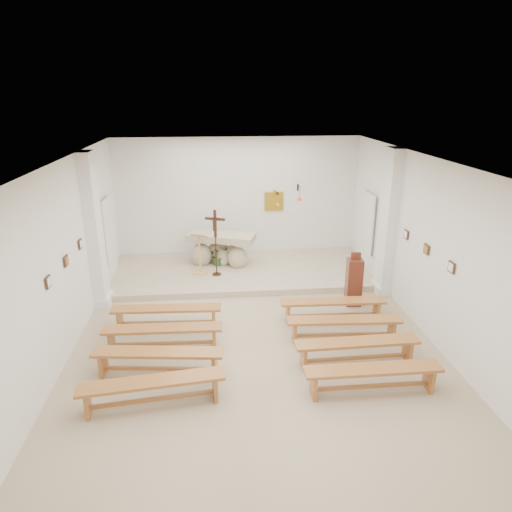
{
  "coord_description": "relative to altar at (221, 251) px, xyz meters",
  "views": [
    {
      "loc": [
        -0.73,
        -8.0,
        4.66
      ],
      "look_at": [
        0.2,
        1.6,
        1.19
      ],
      "focal_mm": 32.0,
      "sensor_mm": 36.0,
      "label": 1
    }
  ],
  "objects": [
    {
      "name": "ceiling",
      "position": [
        0.56,
        -3.96,
        2.98
      ],
      "size": [
        7.0,
        10.0,
        0.02
      ],
      "primitive_type": "cube",
      "color": "silver",
      "rests_on": "wall_back"
    },
    {
      "name": "radiator_left",
      "position": [
        -2.87,
        -1.26,
        -0.24
      ],
      "size": [
        0.1,
        0.85,
        0.52
      ],
      "primitive_type": "cube",
      "color": "silver",
      "rests_on": "ground"
    },
    {
      "name": "ground",
      "position": [
        0.56,
        -3.96,
        -0.51
      ],
      "size": [
        7.0,
        10.0,
        0.0
      ],
      "primitive_type": "cube",
      "color": "tan",
      "rests_on": "ground"
    },
    {
      "name": "wall_back",
      "position": [
        0.56,
        1.03,
        1.24
      ],
      "size": [
        7.0,
        0.02,
        3.5
      ],
      "primitive_type": "cube",
      "color": "silver",
      "rests_on": "ground"
    },
    {
      "name": "bench_left_fourth",
      "position": [
        -1.2,
        -5.87,
        -0.16
      ],
      "size": [
        2.27,
        0.62,
        0.47
      ],
      "rotation": [
        0.0,
        0.0,
        0.12
      ],
      "color": "#AD6132",
      "rests_on": "ground"
    },
    {
      "name": "gold_wall_relief",
      "position": [
        1.61,
        1.0,
        1.14
      ],
      "size": [
        0.55,
        0.04,
        0.55
      ],
      "primitive_type": "cube",
      "color": "gold",
      "rests_on": "wall_back"
    },
    {
      "name": "bench_left_second",
      "position": [
        -1.2,
        -4.18,
        -0.16
      ],
      "size": [
        2.26,
        0.43,
        0.47
      ],
      "rotation": [
        0.0,
        0.0,
        -0.03
      ],
      "color": "#AD6132",
      "rests_on": "ground"
    },
    {
      "name": "pilaster_left",
      "position": [
        -2.81,
        -1.96,
        1.24
      ],
      "size": [
        0.26,
        0.55,
        3.5
      ],
      "primitive_type": "cube",
      "color": "white",
      "rests_on": "ground"
    },
    {
      "name": "station_frame_left_mid",
      "position": [
        -2.91,
        -3.76,
        1.21
      ],
      "size": [
        0.03,
        0.2,
        0.2
      ],
      "primitive_type": "cube",
      "color": "#40281C",
      "rests_on": "wall_left"
    },
    {
      "name": "bench_right_front",
      "position": [
        2.31,
        -3.33,
        -0.16
      ],
      "size": [
        2.26,
        0.43,
        0.47
      ],
      "rotation": [
        0.0,
        0.0,
        -0.03
      ],
      "color": "#AD6132",
      "rests_on": "ground"
    },
    {
      "name": "bench_right_fourth",
      "position": [
        2.31,
        -5.87,
        -0.16
      ],
      "size": [
        2.25,
        0.36,
        0.47
      ],
      "rotation": [
        0.0,
        0.0,
        0.0
      ],
      "color": "#AD6132",
      "rests_on": "ground"
    },
    {
      "name": "wall_right",
      "position": [
        4.05,
        -3.96,
        1.24
      ],
      "size": [
        0.02,
        10.0,
        3.5
      ],
      "primitive_type": "cube",
      "color": "silver",
      "rests_on": "ground"
    },
    {
      "name": "altar",
      "position": [
        0.0,
        0.0,
        0.0
      ],
      "size": [
        1.95,
        1.25,
        0.94
      ],
      "rotation": [
        0.0,
        0.0,
        -0.32
      ],
      "color": "beige",
      "rests_on": "sanctuary_platform"
    },
    {
      "name": "station_frame_right_mid",
      "position": [
        4.03,
        -3.76,
        1.21
      ],
      "size": [
        0.03,
        0.2,
        0.2
      ],
      "primitive_type": "cube",
      "color": "#40281C",
      "rests_on": "wall_right"
    },
    {
      "name": "wall_left",
      "position": [
        -2.93,
        -3.96,
        1.24
      ],
      "size": [
        0.02,
        10.0,
        3.5
      ],
      "primitive_type": "cube",
      "color": "silver",
      "rests_on": "ground"
    },
    {
      "name": "potted_plant",
      "position": [
        -0.06,
        -0.1,
        -0.08
      ],
      "size": [
        0.66,
        0.63,
        0.57
      ],
      "primitive_type": "imported",
      "rotation": [
        0.0,
        0.0,
        0.48
      ],
      "color": "#275120",
      "rests_on": "sanctuary_platform"
    },
    {
      "name": "station_frame_left_rear",
      "position": [
        -2.91,
        -2.76,
        1.21
      ],
      "size": [
        0.03,
        0.2,
        0.2
      ],
      "primitive_type": "cube",
      "color": "#40281C",
      "rests_on": "wall_left"
    },
    {
      "name": "crucifix_stand",
      "position": [
        -0.14,
        -0.84,
        0.65
      ],
      "size": [
        0.51,
        0.23,
        1.75
      ],
      "rotation": [
        0.0,
        0.0,
        -0.36
      ],
      "color": "#341910",
      "rests_on": "sanctuary_platform"
    },
    {
      "name": "bench_left_third",
      "position": [
        -1.2,
        -5.03,
        -0.16
      ],
      "size": [
        2.27,
        0.62,
        0.47
      ],
      "rotation": [
        0.0,
        0.0,
        -0.12
      ],
      "color": "#AD6132",
      "rests_on": "ground"
    },
    {
      "name": "pilaster_right",
      "position": [
        3.93,
        -1.96,
        1.24
      ],
      "size": [
        0.26,
        0.55,
        3.5
      ],
      "primitive_type": "cube",
      "color": "white",
      "rests_on": "ground"
    },
    {
      "name": "sanctuary_lamp",
      "position": [
        2.31,
        0.75,
        1.3
      ],
      "size": [
        0.11,
        0.36,
        0.44
      ],
      "color": "black",
      "rests_on": "wall_back"
    },
    {
      "name": "sanctuary_platform",
      "position": [
        0.56,
        -0.46,
        -0.44
      ],
      "size": [
        6.98,
        3.0,
        0.15
      ],
      "primitive_type": "cube",
      "color": "beige",
      "rests_on": "ground"
    },
    {
      "name": "station_frame_right_front",
      "position": [
        4.03,
        -4.76,
        1.21
      ],
      "size": [
        0.03,
        0.2,
        0.2
      ],
      "primitive_type": "cube",
      "color": "#40281C",
      "rests_on": "wall_right"
    },
    {
      "name": "station_frame_right_rear",
      "position": [
        4.03,
        -2.76,
        1.21
      ],
      "size": [
        0.03,
        0.2,
        0.2
      ],
      "primitive_type": "cube",
      "color": "#40281C",
      "rests_on": "wall_right"
    },
    {
      "name": "lectern",
      "position": [
        -0.57,
        -0.68,
        0.21
      ],
      "size": [
        0.49,
        0.44,
        1.15
      ],
      "rotation": [
        0.0,
        0.0,
        -0.31
      ],
      "color": "tan",
      "rests_on": "sanctuary_platform"
    },
    {
      "name": "donation_pedestal",
      "position": [
        2.99,
        -2.59,
        0.05
      ],
      "size": [
        0.37,
        0.37,
        1.28
      ],
      "rotation": [
        0.0,
        0.0,
        -0.09
      ],
      "color": "#5D271A",
      "rests_on": "ground"
    },
    {
      "name": "radiator_right",
      "position": [
        3.99,
        -1.26,
        -0.24
      ],
      "size": [
        0.1,
        0.85,
        0.52
      ],
      "primitive_type": "cube",
      "color": "silver",
      "rests_on": "ground"
    },
    {
      "name": "bench_right_third",
      "position": [
        2.31,
        -5.03,
        -0.16
      ],
      "size": [
        2.25,
        0.41,
        0.47
      ],
      "rotation": [
        0.0,
        0.0,
        0.02
      ],
      "color": "#AD6132",
      "rests_on": "ground"
    },
    {
      "name": "bench_left_front",
      "position": [
        -1.2,
        -3.33,
        -0.16
      ],
      "size": [
        2.26,
        0.46,
        0.47
      ],
      "rotation": [
        0.0,
        0.0,
        -0.05
      ],
      "color": "#AD6132",
      "rests_on": "ground"
    },
    {
      "name": "station_frame_left_front",
      "position": [
        -2.91,
        -4.76,
        1.21
      ],
      "size": [
        0.03,
        0.2,
        0.2
      ],
      "primitive_type": "cube",
      "color": "#40281C",
      "rests_on": "wall_left"
    },
    {
      "name": "bench_right_second",
      "position": [
        2.31,
        -4.18,
        -0.16
      ],
      "size": [
        2.26,
        0.49,
        0.47
      ],
      "rotation": [
        0.0,
        0.0,
        -0.06
      ],
      "color": "#AD6132",
      "rests_on": "ground"
    }
  ]
}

